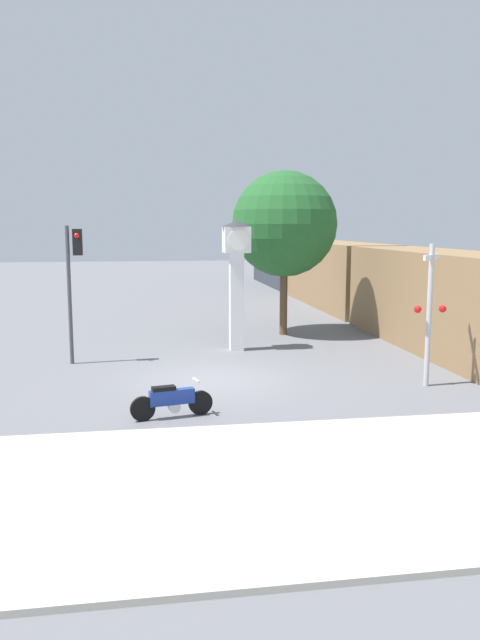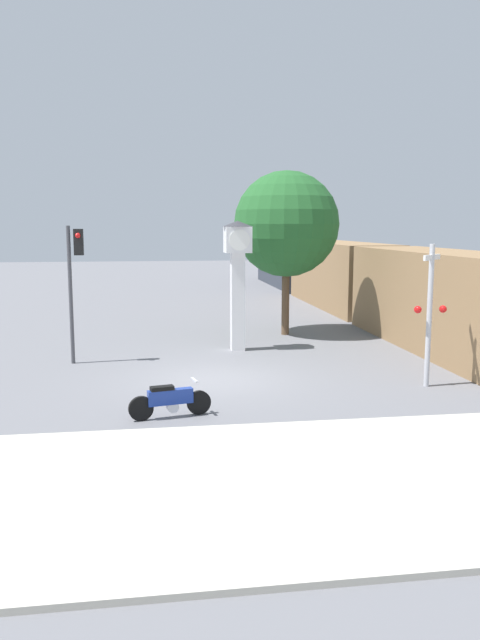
% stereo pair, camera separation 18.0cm
% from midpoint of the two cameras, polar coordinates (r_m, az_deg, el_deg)
% --- Properties ---
extents(ground_plane, '(120.00, 120.00, 0.00)m').
position_cam_midpoint_polar(ground_plane, '(17.57, -2.68, -5.47)').
color(ground_plane, slate).
extents(sidewalk_strip, '(36.00, 6.00, 0.10)m').
position_cam_midpoint_polar(sidewalk_strip, '(10.65, 1.86, -14.73)').
color(sidewalk_strip, '#BCB7A8').
rests_on(sidewalk_strip, ground_plane).
extents(motorcycle, '(1.87, 0.57, 0.83)m').
position_cam_midpoint_polar(motorcycle, '(14.15, -6.62, -7.32)').
color(motorcycle, black).
rests_on(motorcycle, ground_plane).
extents(clock_tower, '(1.05, 1.05, 4.44)m').
position_cam_midpoint_polar(clock_tower, '(21.28, -0.58, 5.02)').
color(clock_tower, white).
rests_on(clock_tower, ground_plane).
extents(freight_train, '(2.80, 34.61, 3.40)m').
position_cam_midpoint_polar(freight_train, '(33.77, 8.75, 4.15)').
color(freight_train, olive).
rests_on(freight_train, ground_plane).
extents(traffic_light, '(0.50, 0.35, 4.28)m').
position_cam_midpoint_polar(traffic_light, '(19.84, -15.25, 4.46)').
color(traffic_light, '#47474C').
rests_on(traffic_light, ground_plane).
extents(railroad_crossing_signal, '(0.90, 0.82, 3.81)m').
position_cam_midpoint_polar(railroad_crossing_signal, '(17.22, 16.65, 0.93)').
color(railroad_crossing_signal, '#B7B7BC').
rests_on(railroad_crossing_signal, ground_plane).
extents(street_tree, '(4.08, 4.08, 6.38)m').
position_cam_midpoint_polar(street_tree, '(24.44, 3.86, 8.72)').
color(street_tree, brown).
rests_on(street_tree, ground_plane).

